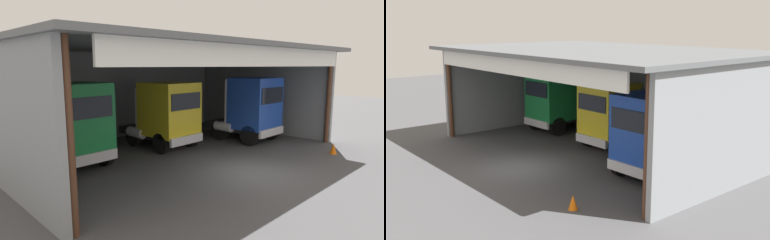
# 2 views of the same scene
# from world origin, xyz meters

# --- Properties ---
(ground_plane) EXTENTS (80.00, 80.00, 0.00)m
(ground_plane) POSITION_xyz_m (0.00, 0.00, 0.00)
(ground_plane) COLOR #4C4C4F
(ground_plane) RESTS_ON ground
(workshop_shed) EXTENTS (16.57, 10.96, 5.43)m
(workshop_shed) POSITION_xyz_m (0.00, 5.99, 3.82)
(workshop_shed) COLOR gray
(workshop_shed) RESTS_ON ground
(truck_green_yard_outside) EXTENTS (2.73, 4.63, 3.75)m
(truck_green_yard_outside) POSITION_xyz_m (-5.02, 5.86, 1.99)
(truck_green_yard_outside) COLOR #197F3D
(truck_green_yard_outside) RESTS_ON ground
(truck_yellow_center_left_bay) EXTENTS (2.64, 4.91, 3.59)m
(truck_yellow_center_left_bay) POSITION_xyz_m (0.23, 5.78, 1.90)
(truck_yellow_center_left_bay) COLOR yellow
(truck_yellow_center_left_bay) RESTS_ON ground
(truck_blue_center_bay) EXTENTS (2.78, 4.51, 3.76)m
(truck_blue_center_bay) POSITION_xyz_m (4.97, 3.54, 1.98)
(truck_blue_center_bay) COLOR #1E47B7
(truck_blue_center_bay) RESTS_ON ground
(oil_drum) EXTENTS (0.58, 0.58, 0.92)m
(oil_drum) POSITION_xyz_m (-2.20, 9.23, 0.46)
(oil_drum) COLOR #B21E19
(oil_drum) RESTS_ON ground
(tool_cart) EXTENTS (0.90, 0.60, 1.00)m
(tool_cart) POSITION_xyz_m (-2.73, 8.86, 0.50)
(tool_cart) COLOR red
(tool_cart) RESTS_ON ground
(traffic_cone) EXTENTS (0.36, 0.36, 0.56)m
(traffic_cone) POSITION_xyz_m (5.44, -1.24, 0.28)
(traffic_cone) COLOR orange
(traffic_cone) RESTS_ON ground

